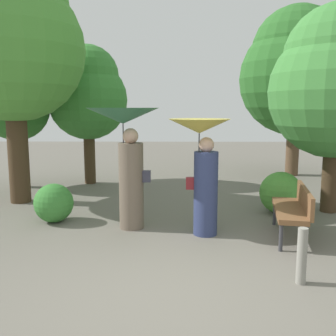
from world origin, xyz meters
name	(u,v)px	position (x,y,z in m)	size (l,w,h in m)	color
ground_plane	(165,290)	(0.00, 0.00, 0.00)	(40.00, 40.00, 0.00)	#6B665B
person_left	(126,144)	(-0.71, 2.39, 1.49)	(1.24, 1.24, 2.11)	#6B5B4C
person_right	(202,159)	(0.58, 2.04, 1.28)	(1.01, 1.01, 1.93)	navy
park_bench	(294,207)	(2.07, 1.87, 0.51)	(0.76, 1.56, 0.83)	#38383D
tree_near_left	(11,36)	(-3.35, 4.25, 3.62)	(3.10, 3.10, 5.48)	#42301E
tree_near_right	(336,81)	(3.28, 3.51, 2.62)	(2.61, 2.61, 4.10)	#42301E
tree_mid_left	(88,93)	(-2.24, 6.46, 2.51)	(2.17, 2.17, 3.81)	#42301E
tree_mid_right	(296,70)	(3.85, 7.87, 3.24)	(3.44, 3.44, 5.16)	brown
tree_far_back	(16,101)	(-4.01, 5.89, 2.28)	(1.72, 1.72, 3.37)	#4C3823
bush_path_left	(54,203)	(-2.12, 2.70, 0.36)	(0.72, 0.72, 0.72)	#387F33
bush_path_right	(281,193)	(2.26, 3.34, 0.42)	(0.85, 0.85, 0.85)	#4C9338
path_marker_post	(302,256)	(1.64, 0.19, 0.35)	(0.12, 0.12, 0.70)	gray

